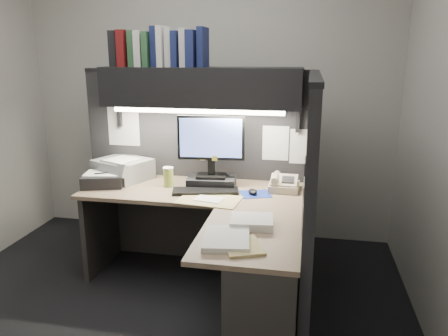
{
  "coord_description": "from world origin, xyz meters",
  "views": [
    {
      "loc": [
        0.95,
        -2.57,
        1.76
      ],
      "look_at": [
        0.35,
        0.51,
        0.93
      ],
      "focal_mm": 35.0,
      "sensor_mm": 36.0,
      "label": 1
    }
  ],
  "objects_px": {
    "monitor": "(211,159)",
    "printer": "(123,169)",
    "keyboard": "(206,191)",
    "telephone": "(284,185)",
    "overhead_shelf": "(201,87)",
    "desk": "(220,259)",
    "notebook_stack": "(103,180)",
    "coffee_cup": "(168,177)"
  },
  "relations": [
    {
      "from": "telephone",
      "to": "printer",
      "type": "xyz_separation_m",
      "value": [
        -1.35,
        0.06,
        0.04
      ]
    },
    {
      "from": "desk",
      "to": "coffee_cup",
      "type": "xyz_separation_m",
      "value": [
        -0.54,
        0.6,
        0.36
      ]
    },
    {
      "from": "desk",
      "to": "printer",
      "type": "distance_m",
      "value": 1.28
    },
    {
      "from": "desk",
      "to": "printer",
      "type": "height_order",
      "value": "printer"
    },
    {
      "from": "printer",
      "to": "desk",
      "type": "bearing_deg",
      "value": -13.55
    },
    {
      "from": "monitor",
      "to": "telephone",
      "type": "relative_size",
      "value": 2.42
    },
    {
      "from": "keyboard",
      "to": "telephone",
      "type": "distance_m",
      "value": 0.6
    },
    {
      "from": "monitor",
      "to": "coffee_cup",
      "type": "xyz_separation_m",
      "value": [
        -0.33,
        -0.07,
        -0.15
      ]
    },
    {
      "from": "keyboard",
      "to": "coffee_cup",
      "type": "distance_m",
      "value": 0.35
    },
    {
      "from": "monitor",
      "to": "printer",
      "type": "bearing_deg",
      "value": 169.59
    },
    {
      "from": "overhead_shelf",
      "to": "keyboard",
      "type": "relative_size",
      "value": 3.12
    },
    {
      "from": "overhead_shelf",
      "to": "telephone",
      "type": "height_order",
      "value": "overhead_shelf"
    },
    {
      "from": "telephone",
      "to": "desk",
      "type": "bearing_deg",
      "value": -117.5
    },
    {
      "from": "desk",
      "to": "coffee_cup",
      "type": "distance_m",
      "value": 0.88
    },
    {
      "from": "keyboard",
      "to": "coffee_cup",
      "type": "relative_size",
      "value": 3.41
    },
    {
      "from": "monitor",
      "to": "keyboard",
      "type": "relative_size",
      "value": 1.13
    },
    {
      "from": "keyboard",
      "to": "desk",
      "type": "bearing_deg",
      "value": -80.2
    },
    {
      "from": "monitor",
      "to": "keyboard",
      "type": "distance_m",
      "value": 0.27
    },
    {
      "from": "overhead_shelf",
      "to": "coffee_cup",
      "type": "bearing_deg",
      "value": -146.98
    },
    {
      "from": "overhead_shelf",
      "to": "desk",
      "type": "bearing_deg",
      "value": -68.21
    },
    {
      "from": "coffee_cup",
      "to": "keyboard",
      "type": "bearing_deg",
      "value": -17.49
    },
    {
      "from": "overhead_shelf",
      "to": "monitor",
      "type": "xyz_separation_m",
      "value": [
        0.1,
        -0.09,
        -0.55
      ]
    },
    {
      "from": "telephone",
      "to": "notebook_stack",
      "type": "relative_size",
      "value": 0.74
    },
    {
      "from": "desk",
      "to": "overhead_shelf",
      "type": "relative_size",
      "value": 1.1
    },
    {
      "from": "monitor",
      "to": "printer",
      "type": "relative_size",
      "value": 1.36
    },
    {
      "from": "monitor",
      "to": "coffee_cup",
      "type": "bearing_deg",
      "value": -174.09
    },
    {
      "from": "keyboard",
      "to": "printer",
      "type": "distance_m",
      "value": 0.81
    },
    {
      "from": "monitor",
      "to": "telephone",
      "type": "distance_m",
      "value": 0.6
    },
    {
      "from": "overhead_shelf",
      "to": "printer",
      "type": "relative_size",
      "value": 3.74
    },
    {
      "from": "printer",
      "to": "overhead_shelf",
      "type": "bearing_deg",
      "value": 24.96
    },
    {
      "from": "coffee_cup",
      "to": "overhead_shelf",
      "type": "bearing_deg",
      "value": 33.02
    },
    {
      "from": "telephone",
      "to": "keyboard",
      "type": "bearing_deg",
      "value": -162.15
    },
    {
      "from": "overhead_shelf",
      "to": "keyboard",
      "type": "height_order",
      "value": "overhead_shelf"
    },
    {
      "from": "desk",
      "to": "notebook_stack",
      "type": "height_order",
      "value": "notebook_stack"
    },
    {
      "from": "desk",
      "to": "monitor",
      "type": "xyz_separation_m",
      "value": [
        -0.2,
        0.67,
        0.51
      ]
    },
    {
      "from": "printer",
      "to": "notebook_stack",
      "type": "relative_size",
      "value": 1.33
    },
    {
      "from": "coffee_cup",
      "to": "printer",
      "type": "bearing_deg",
      "value": 163.14
    },
    {
      "from": "overhead_shelf",
      "to": "coffee_cup",
      "type": "height_order",
      "value": "overhead_shelf"
    },
    {
      "from": "desk",
      "to": "keyboard",
      "type": "relative_size",
      "value": 3.42
    },
    {
      "from": "coffee_cup",
      "to": "printer",
      "type": "distance_m",
      "value": 0.46
    },
    {
      "from": "printer",
      "to": "keyboard",
      "type": "bearing_deg",
      "value": 6.04
    },
    {
      "from": "coffee_cup",
      "to": "notebook_stack",
      "type": "distance_m",
      "value": 0.52
    }
  ]
}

